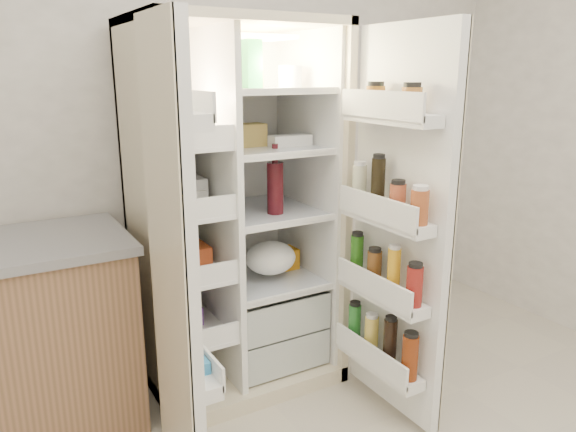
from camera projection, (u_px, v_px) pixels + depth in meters
wall_back at (205, 113)px, 2.92m from camera, size 4.00×0.02×2.70m
refrigerator at (235, 238)px, 2.78m from camera, size 0.92×0.70×1.80m
freezer_door at (174, 262)px, 1.99m from camera, size 0.15×0.40×1.72m
fridge_door at (397, 234)px, 2.39m from camera, size 0.17×0.58×1.72m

